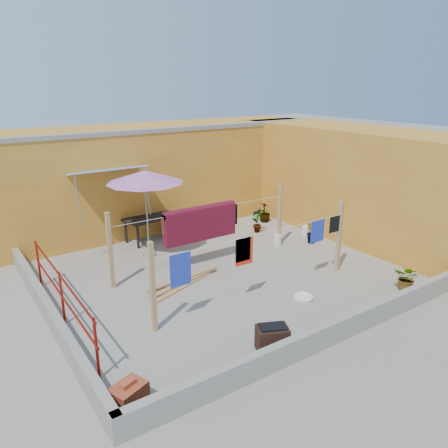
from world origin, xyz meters
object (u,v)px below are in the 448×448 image
at_px(brazier, 272,339).
at_px(green_hose, 262,217).
at_px(outdoor_table, 151,219).
at_px(water_jug_b, 305,230).
at_px(water_jug_a, 277,240).
at_px(patio_umbrella, 145,177).
at_px(white_basin, 303,297).
at_px(brick_stack, 129,396).
at_px(plant_back_a, 176,222).

relative_size(brazier, green_hose, 1.25).
xyz_separation_m(outdoor_table, water_jug_b, (4.10, -2.24, -0.51)).
bearing_deg(water_jug_a, water_jug_b, 9.08).
bearing_deg(water_jug_b, brazier, -139.32).
bearing_deg(patio_umbrella, brazier, -90.99).
xyz_separation_m(outdoor_table, white_basin, (1.12, -5.26, -0.62)).
height_order(white_basin, water_jug_b, water_jug_b).
xyz_separation_m(outdoor_table, brick_stack, (-3.30, -6.26, -0.47)).
distance_m(outdoor_table, water_jug_b, 4.70).
xyz_separation_m(patio_umbrella, water_jug_a, (3.38, -1.37, -2.00)).
height_order(brick_stack, plant_back_a, plant_back_a).
xyz_separation_m(water_jug_a, green_hose, (1.31, 2.31, -0.13)).
relative_size(white_basin, green_hose, 0.84).
height_order(outdoor_table, brazier, outdoor_table).
distance_m(outdoor_table, water_jug_a, 3.75).
distance_m(patio_umbrella, outdoor_table, 1.94).
height_order(outdoor_table, plant_back_a, plant_back_a).
bearing_deg(brazier, water_jug_a, 48.31).
relative_size(patio_umbrella, water_jug_b, 7.22).
bearing_deg(outdoor_table, green_hose, -1.92).
xyz_separation_m(outdoor_table, brazier, (-0.68, -6.35, -0.42)).
height_order(green_hose, plant_back_a, plant_back_a).
height_order(outdoor_table, green_hose, outdoor_table).
xyz_separation_m(white_basin, plant_back_a, (-0.30, 5.26, 0.38)).
height_order(brazier, plant_back_a, plant_back_a).
relative_size(brick_stack, water_jug_b, 1.79).
bearing_deg(brazier, water_jug_b, 40.68).
height_order(white_basin, plant_back_a, plant_back_a).
bearing_deg(brick_stack, brazier, -1.93).
bearing_deg(brick_stack, water_jug_a, 32.02).
xyz_separation_m(patio_umbrella, green_hose, (4.69, 0.94, -2.13)).
relative_size(water_jug_a, water_jug_b, 1.10).
bearing_deg(brick_stack, white_basin, 12.74).
bearing_deg(green_hose, plant_back_a, 177.60).
relative_size(outdoor_table, brick_stack, 2.78).
distance_m(water_jug_a, green_hose, 2.66).
distance_m(brick_stack, green_hose, 9.61).
bearing_deg(water_jug_b, patio_umbrella, 166.04).
xyz_separation_m(water_jug_a, water_jug_b, (1.31, 0.21, -0.02)).
height_order(patio_umbrella, water_jug_b, patio_umbrella).
bearing_deg(outdoor_table, water_jug_a, -41.24).
relative_size(white_basin, water_jug_a, 1.19).
relative_size(brick_stack, green_hose, 1.14).
height_order(water_jug_a, green_hose, water_jug_a).
bearing_deg(white_basin, green_hose, 59.82).
relative_size(brazier, plant_back_a, 0.78).
bearing_deg(patio_umbrella, white_basin, -67.81).
bearing_deg(green_hose, patio_umbrella, -168.68).
xyz_separation_m(brazier, plant_back_a, (1.50, 6.35, 0.18)).
height_order(patio_umbrella, water_jug_a, patio_umbrella).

